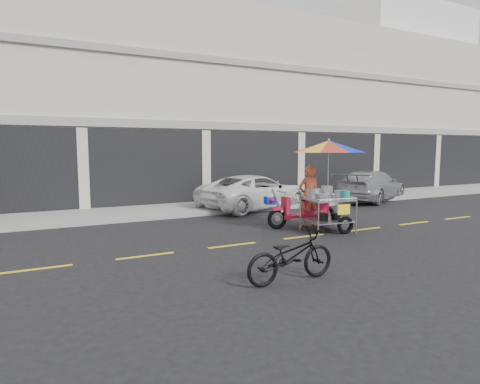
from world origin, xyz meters
name	(u,v)px	position (x,y,z in m)	size (l,w,h in m)	color
ground	(304,237)	(0.00, 0.00, 0.00)	(90.00, 90.00, 0.00)	black
sidewalk	(216,206)	(0.00, 5.50, 0.07)	(45.00, 3.00, 0.15)	gray
shophouse_block	(226,108)	(2.82, 10.59, 4.24)	(36.00, 8.11, 10.40)	beige
centerline	(304,237)	(0.00, 0.00, 0.00)	(42.00, 0.10, 0.01)	gold
white_pickup	(255,192)	(1.20, 4.70, 0.62)	(2.06, 4.48, 1.24)	white
silver_pickup	(371,186)	(6.70, 4.46, 0.64)	(1.80, 4.43, 1.29)	#9D9EA4
near_bicycle	(291,256)	(-2.23, -2.69, 0.44)	(0.58, 1.68, 0.88)	black
food_vendor_rig	(321,173)	(0.91, 0.54, 1.56)	(2.46, 2.16, 2.48)	black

